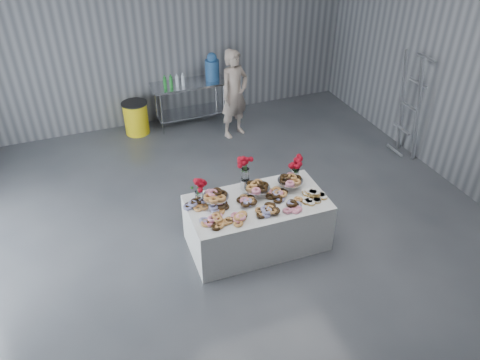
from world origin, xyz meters
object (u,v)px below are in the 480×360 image
object	(u,v)px
prep_table	(190,96)
person	(234,94)
stepladder	(410,107)
water_jug	(212,68)
display_table	(257,223)
trash_barrel	(136,118)

from	to	relation	value
prep_table	person	size ratio (longest dim) A/B	0.86
prep_table	stepladder	xyz separation A→B (m)	(3.29, -2.63, 0.37)
water_jug	person	world-z (taller)	person
display_table	water_jug	bearing A→B (deg)	80.27
display_table	trash_barrel	size ratio (longest dim) A/B	2.88
stepladder	display_table	bearing A→B (deg)	-159.60
trash_barrel	person	bearing A→B (deg)	-22.85
water_jug	person	xyz separation A→B (m)	(0.19, -0.76, -0.28)
prep_table	person	xyz separation A→B (m)	(0.69, -0.76, 0.25)
prep_table	trash_barrel	distance (m)	1.16
trash_barrel	stepladder	xyz separation A→B (m)	(4.41, -2.63, 0.66)
trash_barrel	prep_table	bearing A→B (deg)	0.00
prep_table	stepladder	size ratio (longest dim) A/B	0.76
water_jug	person	distance (m)	0.83
person	stepladder	world-z (taller)	stepladder
display_table	stepladder	world-z (taller)	stepladder
display_table	prep_table	bearing A→B (deg)	87.49
water_jug	trash_barrel	bearing A→B (deg)	-180.00
prep_table	stepladder	bearing A→B (deg)	-38.70
water_jug	stepladder	bearing A→B (deg)	-43.38
display_table	stepladder	bearing A→B (deg)	20.40
person	trash_barrel	world-z (taller)	person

